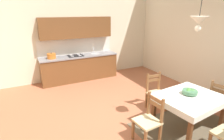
# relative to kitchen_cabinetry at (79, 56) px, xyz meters

# --- Properties ---
(ground_plane) EXTENTS (6.40, 7.13, 0.10)m
(ground_plane) POSITION_rel_kitchen_cabinetry_xyz_m (0.13, -3.00, -0.91)
(ground_plane) COLOR #A86042
(wall_back) EXTENTS (6.40, 0.12, 4.25)m
(wall_back) POSITION_rel_kitchen_cabinetry_xyz_m (0.13, 0.33, 1.27)
(wall_back) COLOR beige
(wall_back) RESTS_ON ground_plane
(wall_right) EXTENTS (0.12, 7.13, 4.25)m
(wall_right) POSITION_rel_kitchen_cabinetry_xyz_m (3.09, -3.00, 1.27)
(wall_right) COLOR beige
(wall_right) RESTS_ON ground_plane
(area_rug) EXTENTS (2.10, 1.60, 0.01)m
(area_rug) POSITION_rel_kitchen_cabinetry_xyz_m (1.12, -3.97, -0.85)
(area_rug) COLOR brown
(area_rug) RESTS_ON ground_plane
(kitchen_cabinetry) EXTENTS (2.71, 0.63, 2.20)m
(kitchen_cabinetry) POSITION_rel_kitchen_cabinetry_xyz_m (0.00, 0.00, 0.00)
(kitchen_cabinetry) COLOR brown
(kitchen_cabinetry) RESTS_ON ground_plane
(dining_table) EXTENTS (1.37, 1.17, 0.75)m
(dining_table) POSITION_rel_kitchen_cabinetry_xyz_m (1.12, -3.87, -0.23)
(dining_table) COLOR brown
(dining_table) RESTS_ON ground_plane
(dining_chair_window_side) EXTENTS (0.49, 0.49, 0.93)m
(dining_chair_window_side) POSITION_rel_kitchen_cabinetry_xyz_m (2.07, -3.95, -0.41)
(dining_chair_window_side) COLOR #D1BC89
(dining_chair_window_side) RESTS_ON ground_plane
(dining_chair_tv_side) EXTENTS (0.45, 0.45, 0.93)m
(dining_chair_tv_side) POSITION_rel_kitchen_cabinetry_xyz_m (0.16, -3.81, -0.41)
(dining_chair_tv_side) COLOR #D1BC89
(dining_chair_tv_side) RESTS_ON ground_plane
(dining_chair_kitchen_side) EXTENTS (0.44, 0.44, 0.93)m
(dining_chair_kitchen_side) POSITION_rel_kitchen_cabinetry_xyz_m (1.07, -2.94, -0.41)
(dining_chair_kitchen_side) COLOR #D1BC89
(dining_chair_kitchen_side) RESTS_ON ground_plane
(fruit_bowl) EXTENTS (0.30, 0.30, 0.12)m
(fruit_bowl) POSITION_rel_kitchen_cabinetry_xyz_m (1.18, -3.81, -0.04)
(fruit_bowl) COLOR #4C7F5B
(fruit_bowl) RESTS_ON dining_table
(pendant_lamp) EXTENTS (0.32, 0.32, 0.81)m
(pendant_lamp) POSITION_rel_kitchen_cabinetry_xyz_m (1.07, -3.87, 1.37)
(pendant_lamp) COLOR black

